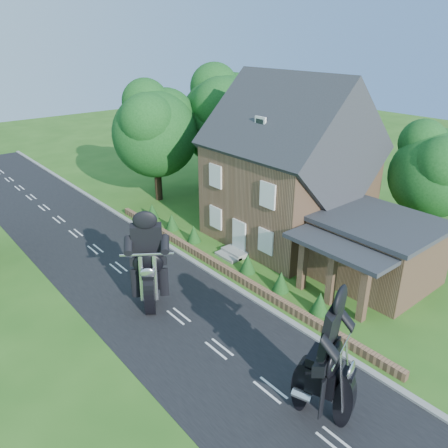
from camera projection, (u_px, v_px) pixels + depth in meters
ground at (219, 349)px, 18.30m from camera, size 120.00×120.00×0.00m
road at (219, 349)px, 18.30m from camera, size 7.00×80.00×0.02m
kerb at (279, 315)px, 20.42m from camera, size 0.30×80.00×0.12m
garden_wall at (222, 267)px, 24.26m from camera, size 0.30×22.00×0.40m
house at (289, 171)px, 26.93m from camera, size 9.54×8.64×10.24m
annex at (375, 250)px, 22.82m from camera, size 7.05×5.94×3.44m
tree_annex_side at (435, 167)px, 26.54m from camera, size 5.64×5.20×7.48m
tree_house_right at (320, 136)px, 32.04m from camera, size 6.51×6.00×8.40m
tree_behind_house at (228, 112)px, 35.46m from camera, size 7.81×7.20×10.08m
tree_behind_left at (159, 126)px, 32.82m from camera, size 6.94×6.40×9.16m
shrub_a at (320, 303)px, 20.48m from camera, size 0.90×0.90×1.10m
shrub_b at (281, 281)px, 22.24m from camera, size 0.90×0.90×1.10m
shrub_c at (248, 263)px, 24.00m from camera, size 0.90×0.90×1.10m
shrub_d at (194, 234)px, 27.51m from camera, size 0.90×0.90×1.10m
shrub_e at (172, 222)px, 29.27m from camera, size 0.90×0.90×1.10m
shrub_f at (152, 211)px, 31.03m from camera, size 0.90×0.90×1.10m
motorcycle_lead at (323, 397)px, 14.87m from camera, size 0.97×1.72×1.56m
motorcycle_follow at (151, 293)px, 20.87m from camera, size 1.27×1.56×1.51m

